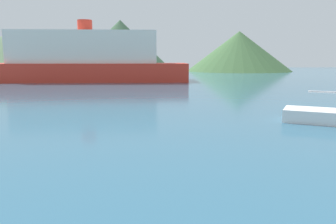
% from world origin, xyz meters
% --- Properties ---
extents(ferry_distant, '(29.08, 9.29, 8.60)m').
position_xyz_m(ferry_distant, '(-9.23, 50.21, 3.08)').
color(ferry_distant, red).
rests_on(ferry_distant, ground_plane).
extents(hill_west, '(51.37, 51.37, 10.33)m').
position_xyz_m(hill_west, '(-30.02, 86.14, 5.16)').
color(hill_west, '#4C6647').
rests_on(hill_west, ground_plane).
extents(hill_central, '(30.02, 30.02, 14.26)m').
position_xyz_m(hill_central, '(-7.20, 99.88, 7.13)').
color(hill_central, '#38563D').
rests_on(hill_central, ground_plane).
extents(hill_east, '(26.81, 26.81, 10.19)m').
position_xyz_m(hill_east, '(23.97, 86.00, 5.09)').
color(hill_east, '#3D6038').
rests_on(hill_east, ground_plane).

